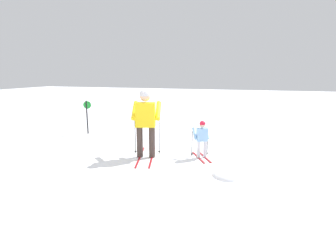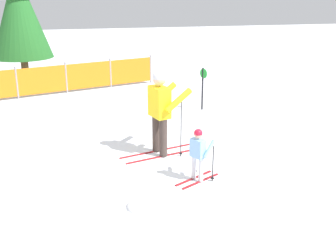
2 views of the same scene
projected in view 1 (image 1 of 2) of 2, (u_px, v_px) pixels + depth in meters
The scene contains 5 objects.
ground_plane at pixel (150, 159), 6.87m from camera, with size 60.00×60.00×0.00m, color white.
skier_adult at pixel (146, 117), 6.87m from camera, with size 1.77×0.94×1.83m.
skier_child at pixel (202, 137), 6.92m from camera, with size 0.93×0.66×1.01m.
trail_marker at pixel (87, 113), 9.66m from camera, with size 0.14×0.26×1.24m.
snow_mound at pixel (227, 175), 5.81m from camera, with size 0.75×0.63×0.30m, color white.
Camera 1 is at (-6.11, -2.44, 2.23)m, focal length 28.00 mm.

